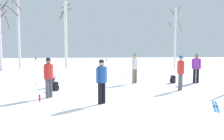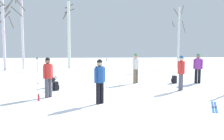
{
  "view_description": "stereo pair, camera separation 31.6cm",
  "coord_description": "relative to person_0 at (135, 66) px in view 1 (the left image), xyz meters",
  "views": [
    {
      "loc": [
        -1.79,
        -9.85,
        2.35
      ],
      "look_at": [
        -0.77,
        2.79,
        1.0
      ],
      "focal_mm": 41.83,
      "sensor_mm": 36.0,
      "label": 1
    },
    {
      "loc": [
        -1.48,
        -9.87,
        2.35
      ],
      "look_at": [
        -0.77,
        2.79,
        1.0
      ],
      "focal_mm": 41.83,
      "sensor_mm": 36.0,
      "label": 2
    }
  ],
  "objects": [
    {
      "name": "birch_tree_3",
      "position": [
        -4.74,
        8.98,
        2.13
      ],
      "size": [
        1.03,
        0.73,
        5.97
      ],
      "color": "silver",
      "rests_on": "ground_plane"
    },
    {
      "name": "person_2",
      "position": [
        1.87,
        -2.38,
        0.0
      ],
      "size": [
        0.34,
        0.45,
        1.72
      ],
      "color": "#4C4C56",
      "rests_on": "ground_plane"
    },
    {
      "name": "birch_tree_4",
      "position": [
        5.23,
        8.81,
        1.92
      ],
      "size": [
        1.27,
        1.25,
        5.63
      ],
      "color": "silver",
      "rests_on": "ground_plane"
    },
    {
      "name": "backpack_0",
      "position": [
        -4.24,
        -2.06,
        -0.77
      ],
      "size": [
        0.35,
        0.34,
        0.44
      ],
      "color": "black",
      "rests_on": "ground_plane"
    },
    {
      "name": "dog",
      "position": [
        -4.61,
        -1.18,
        -0.59
      ],
      "size": [
        0.51,
        0.79,
        0.57
      ],
      "color": "black",
      "rests_on": "ground_plane"
    },
    {
      "name": "person_3",
      "position": [
        3.57,
        -0.18,
        0.0
      ],
      "size": [
        0.49,
        0.34,
        1.72
      ],
      "color": "black",
      "rests_on": "ground_plane"
    },
    {
      "name": "backpack_1",
      "position": [
        2.22,
        -0.12,
        -0.77
      ],
      "size": [
        0.31,
        0.28,
        0.44
      ],
      "color": "black",
      "rests_on": "ground_plane"
    },
    {
      "name": "ski_poles_0",
      "position": [
        -5.52,
        -0.2,
        -0.17
      ],
      "size": [
        0.07,
        0.26,
        1.51
      ],
      "color": "#B2B2BC",
      "rests_on": "ground_plane"
    },
    {
      "name": "water_bottle_0",
      "position": [
        -4.56,
        -4.34,
        -0.85
      ],
      "size": [
        0.08,
        0.08,
        0.28
      ],
      "color": "red",
      "rests_on": "ground_plane"
    },
    {
      "name": "person_0",
      "position": [
        0.0,
        0.0,
        0.0
      ],
      "size": [
        0.42,
        0.37,
        1.72
      ],
      "color": "#72604C",
      "rests_on": "ground_plane"
    },
    {
      "name": "person_1",
      "position": [
        -4.29,
        -3.65,
        0.0
      ],
      "size": [
        0.35,
        0.43,
        1.72
      ],
      "color": "#4C4C56",
      "rests_on": "ground_plane"
    },
    {
      "name": "birch_tree_2",
      "position": [
        -8.73,
        8.54,
        2.73
      ],
      "size": [
        1.32,
        1.2,
        7.18
      ],
      "color": "silver",
      "rests_on": "ground_plane"
    },
    {
      "name": "ski_pair_lying_0",
      "position": [
        2.05,
        -5.7,
        -0.97
      ],
      "size": [
        0.82,
        1.66,
        0.05
      ],
      "color": "blue",
      "rests_on": "ground_plane"
    },
    {
      "name": "ground_plane",
      "position": [
        -0.71,
        -4.9,
        -0.98
      ],
      "size": [
        60.0,
        60.0,
        0.0
      ],
      "primitive_type": "plane",
      "color": "white"
    },
    {
      "name": "ski_poles_1",
      "position": [
        -1.72,
        -1.64,
        -0.16
      ],
      "size": [
        0.07,
        0.23,
        1.53
      ],
      "color": "#B2B2BC",
      "rests_on": "ground_plane"
    },
    {
      "name": "person_4",
      "position": [
        -2.1,
        -4.94,
        0.0
      ],
      "size": [
        0.42,
        0.37,
        1.72
      ],
      "color": "black",
      "rests_on": "ground_plane"
    },
    {
      "name": "birch_tree_0",
      "position": [
        -9.99,
        7.73,
        2.22
      ],
      "size": [
        1.4,
        1.52,
        5.94
      ],
      "color": "silver",
      "rests_on": "ground_plane"
    }
  ]
}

